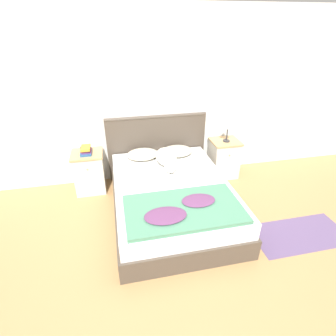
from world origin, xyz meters
TOP-DOWN VIEW (x-y plane):
  - ground_plane at (0.00, 0.00)m, footprint 16.00×16.00m
  - wall_back at (0.00, 2.13)m, footprint 9.00×0.06m
  - bed at (0.07, 1.02)m, footprint 1.50×2.04m
  - headboard at (0.07, 2.06)m, footprint 1.58×0.06m
  - nightstand_left at (-1.01, 1.83)m, footprint 0.45×0.43m
  - nightstand_right at (1.15, 1.83)m, footprint 0.45×0.43m
  - pillow_left at (-0.20, 1.79)m, footprint 0.48×0.38m
  - pillow_right at (0.34, 1.79)m, footprint 0.48×0.38m
  - quilt at (0.06, 0.41)m, footprint 1.28×0.74m
  - dog at (0.11, 1.51)m, footprint 0.29×0.69m
  - book_stack at (-1.01, 1.81)m, footprint 0.16×0.23m
  - table_lamp at (1.15, 1.81)m, footprint 0.17×0.17m
  - rug at (1.52, 0.25)m, footprint 1.18×0.58m

SIDE VIEW (x-z plane):
  - ground_plane at x=0.00m, z-range 0.00..0.00m
  - rug at x=1.52m, z-range 0.00..0.00m
  - bed at x=0.07m, z-range 0.00..0.48m
  - nightstand_left at x=-1.01m, z-range 0.00..0.63m
  - nightstand_right at x=1.15m, z-range 0.00..0.63m
  - quilt at x=0.06m, z-range 0.48..0.55m
  - pillow_left at x=-0.20m, z-range 0.49..0.61m
  - pillow_right at x=0.34m, z-range 0.49..0.61m
  - headboard at x=0.07m, z-range 0.02..1.08m
  - dog at x=0.11m, z-range 0.48..0.69m
  - book_stack at x=-1.01m, z-range 0.63..0.74m
  - table_lamp at x=1.15m, z-range 0.73..1.13m
  - wall_back at x=0.00m, z-range 0.00..2.55m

